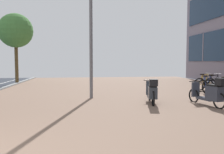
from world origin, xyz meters
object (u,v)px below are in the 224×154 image
at_px(bicycle_rack_10, 205,84).
at_px(scooter_mid, 152,92).
at_px(bicycle_rack_08, 214,86).
at_px(bicycle_rack_09, 207,86).
at_px(scooter_near, 210,93).
at_px(lamp_post, 91,17).
at_px(street_tree, 16,31).

distance_m(bicycle_rack_10, scooter_mid, 5.44).
xyz_separation_m(bicycle_rack_08, bicycle_rack_09, (0.03, 0.65, -0.03)).
bearing_deg(scooter_near, lamp_post, 149.79).
distance_m(bicycle_rack_10, street_tree, 13.05).
xyz_separation_m(bicycle_rack_08, street_tree, (-11.12, 6.71, 3.40)).
bearing_deg(scooter_mid, street_tree, 128.99).
relative_size(bicycle_rack_09, scooter_mid, 0.72).
height_order(bicycle_rack_09, lamp_post, lamp_post).
relative_size(bicycle_rack_08, scooter_mid, 0.82).
bearing_deg(bicycle_rack_10, bicycle_rack_09, -109.21).
height_order(bicycle_rack_09, street_tree, street_tree).
bearing_deg(lamp_post, street_tree, 124.55).
bearing_deg(bicycle_rack_09, scooter_near, -118.77).
height_order(lamp_post, street_tree, lamp_post).
height_order(bicycle_rack_10, scooter_mid, scooter_mid).
bearing_deg(scooter_near, bicycle_rack_08, 56.63).
height_order(scooter_near, lamp_post, lamp_post).
distance_m(bicycle_rack_09, scooter_mid, 4.85).
relative_size(scooter_near, lamp_post, 0.29).
bearing_deg(street_tree, scooter_mid, -51.01).
bearing_deg(scooter_mid, bicycle_rack_10, 40.69).
bearing_deg(bicycle_rack_08, bicycle_rack_09, 87.61).
xyz_separation_m(bicycle_rack_08, scooter_near, (-1.98, -3.00, 0.12)).
bearing_deg(bicycle_rack_08, bicycle_rack_10, 78.96).
relative_size(scooter_near, street_tree, 0.37).
relative_size(lamp_post, street_tree, 1.26).
relative_size(bicycle_rack_10, street_tree, 0.27).
xyz_separation_m(scooter_near, lamp_post, (-4.09, 2.38, 3.00)).
height_order(bicycle_rack_10, scooter_near, scooter_near).
relative_size(bicycle_rack_08, lamp_post, 0.23).
distance_m(bicycle_rack_08, street_tree, 13.42).
relative_size(bicycle_rack_09, scooter_near, 0.68).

